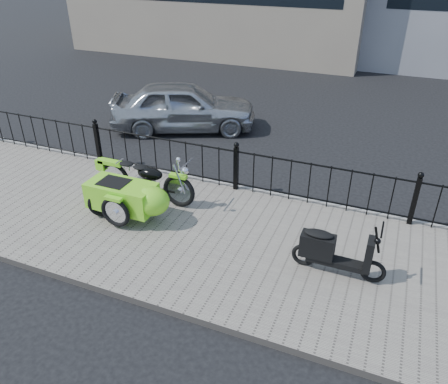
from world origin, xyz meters
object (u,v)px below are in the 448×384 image
at_px(motorcycle_sidecar, 134,194).
at_px(scooter, 332,252).
at_px(sedan_car, 184,106).
at_px(spare_tire, 104,203).

bearing_deg(motorcycle_sidecar, scooter, -3.89).
bearing_deg(sedan_car, scooter, -158.01).
bearing_deg(spare_tire, motorcycle_sidecar, 27.19).
distance_m(spare_tire, sedan_car, 5.01).
xyz_separation_m(scooter, spare_tire, (-4.30, -0.01, -0.08)).
xyz_separation_m(spare_tire, sedan_car, (-0.81, 4.93, 0.27)).
relative_size(motorcycle_sidecar, scooter, 1.54).
bearing_deg(spare_tire, sedan_car, 99.35).
bearing_deg(spare_tire, scooter, 0.15).
height_order(scooter, sedan_car, sedan_car).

